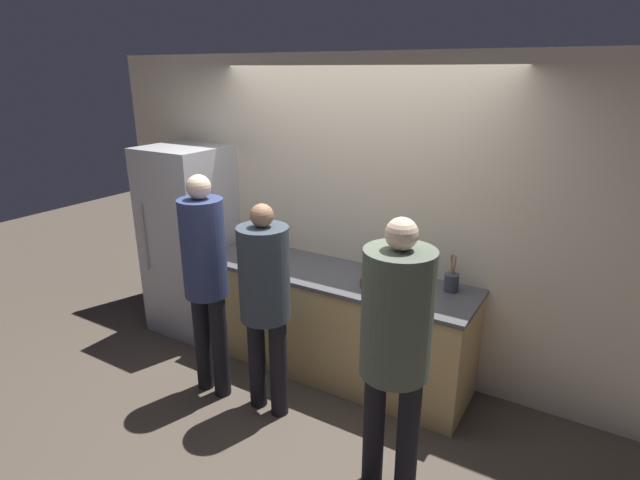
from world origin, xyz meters
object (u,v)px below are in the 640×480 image
(person_left, at_px, (205,271))
(bottle_red, at_px, (276,242))
(refrigerator, at_px, (190,240))
(person_center, at_px, (265,292))
(cup_black, at_px, (257,251))
(potted_plant, at_px, (411,267))
(utensil_crock, at_px, (451,282))
(cup_red, at_px, (271,252))
(person_right, at_px, (396,336))
(fruit_bowl, at_px, (378,281))

(person_left, relative_size, bottle_red, 12.57)
(refrigerator, bearing_deg, person_center, -26.13)
(cup_black, bearing_deg, person_center, -48.42)
(person_left, xyz_separation_m, bottle_red, (-0.08, 1.01, -0.09))
(cup_black, bearing_deg, bottle_red, 85.50)
(bottle_red, height_order, potted_plant, potted_plant)
(person_left, distance_m, utensil_crock, 1.84)
(bottle_red, distance_m, cup_black, 0.27)
(person_center, xyz_separation_m, cup_red, (-0.51, 0.76, -0.03))
(potted_plant, bearing_deg, bottle_red, 176.90)
(person_center, bearing_deg, person_right, -12.95)
(person_left, xyz_separation_m, person_right, (1.62, -0.21, 0.03))
(cup_black, bearing_deg, person_left, -82.30)
(person_center, relative_size, fruit_bowl, 6.05)
(fruit_bowl, xyz_separation_m, bottle_red, (-1.17, 0.30, 0.01))
(refrigerator, xyz_separation_m, person_left, (0.91, -0.74, 0.14))
(refrigerator, relative_size, bottle_red, 12.81)
(person_left, distance_m, fruit_bowl, 1.30)
(utensil_crock, bearing_deg, person_left, -150.21)
(person_center, bearing_deg, utensil_crock, 38.99)
(person_center, height_order, cup_red, person_center)
(refrigerator, relative_size, person_left, 1.02)
(utensil_crock, xyz_separation_m, bottle_red, (-1.67, 0.09, -0.02))
(person_center, relative_size, person_right, 0.92)
(refrigerator, relative_size, person_right, 1.03)
(fruit_bowl, distance_m, bottle_red, 1.21)
(person_left, bearing_deg, cup_red, 89.31)
(person_right, bearing_deg, cup_black, 151.03)
(person_right, distance_m, utensil_crock, 1.13)
(person_left, height_order, bottle_red, person_left)
(refrigerator, distance_m, potted_plant, 2.19)
(refrigerator, height_order, utensil_crock, refrigerator)
(person_left, relative_size, fruit_bowl, 6.61)
(cup_black, bearing_deg, cup_red, 30.61)
(refrigerator, xyz_separation_m, bottle_red, (0.83, 0.26, 0.05))
(person_center, bearing_deg, refrigerator, 153.87)
(utensil_crock, relative_size, cup_black, 3.18)
(bottle_red, relative_size, potted_plant, 0.66)
(cup_red, bearing_deg, fruit_bowl, -5.48)
(person_left, xyz_separation_m, fruit_bowl, (1.09, 0.70, -0.10))
(person_center, xyz_separation_m, bottle_red, (-0.60, 0.96, -0.02))
(refrigerator, xyz_separation_m, person_center, (1.43, -0.70, 0.07))
(cup_red, bearing_deg, bottle_red, 114.08)
(person_right, relative_size, utensil_crock, 6.15)
(person_center, distance_m, utensil_crock, 1.38)
(utensil_crock, height_order, bottle_red, utensil_crock)
(utensil_crock, bearing_deg, refrigerator, -176.13)
(cup_red, height_order, cup_black, cup_black)
(bottle_red, xyz_separation_m, cup_red, (0.09, -0.20, -0.01))
(person_center, distance_m, potted_plant, 1.16)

